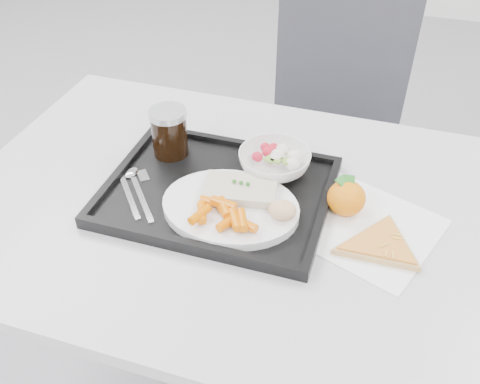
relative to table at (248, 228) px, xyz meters
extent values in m
cube|color=#BDBDC0|center=(0.00, 0.00, 0.05)|extent=(1.20, 0.80, 0.03)
cylinder|color=#47474C|center=(-0.54, 0.34, -0.32)|extent=(0.04, 0.04, 0.72)
cylinder|color=#47474C|center=(0.54, 0.34, -0.32)|extent=(0.04, 0.04, 0.72)
cube|color=#393941|center=(0.07, 0.61, -0.23)|extent=(0.45, 0.45, 0.04)
cube|color=#393941|center=(0.07, 0.80, 0.02)|extent=(0.42, 0.06, 0.46)
cylinder|color=#47474C|center=(-0.11, 0.43, -0.47)|extent=(0.03, 0.03, 0.43)
cylinder|color=#47474C|center=(0.25, 0.43, -0.47)|extent=(0.03, 0.03, 0.43)
cylinder|color=#47474C|center=(-0.11, 0.79, -0.47)|extent=(0.03, 0.03, 0.43)
cylinder|color=#47474C|center=(0.25, 0.79, -0.47)|extent=(0.03, 0.03, 0.43)
cube|color=black|center=(-0.07, 0.01, 0.07)|extent=(0.45, 0.35, 0.01)
cube|color=black|center=(-0.07, 0.17, 0.09)|extent=(0.45, 0.02, 0.01)
cube|color=black|center=(-0.07, -0.16, 0.09)|extent=(0.45, 0.02, 0.01)
cube|color=black|center=(0.15, 0.01, 0.09)|extent=(0.02, 0.32, 0.01)
cube|color=black|center=(-0.28, 0.01, 0.09)|extent=(0.02, 0.32, 0.01)
cylinder|color=white|center=(-0.02, -0.05, 0.09)|extent=(0.27, 0.27, 0.02)
cube|color=beige|center=(-0.01, -0.01, 0.11)|extent=(0.15, 0.11, 0.02)
sphere|color=#236B1C|center=(-0.03, 0.00, 0.12)|extent=(0.01, 0.01, 0.01)
sphere|color=#236B1C|center=(-0.01, 0.00, 0.12)|extent=(0.01, 0.01, 0.01)
sphere|color=#236B1C|center=(0.00, 0.00, 0.12)|extent=(0.01, 0.01, 0.01)
ellipsoid|color=tan|center=(0.08, -0.05, 0.12)|extent=(0.06, 0.06, 0.03)
imported|color=white|center=(0.02, 0.10, 0.11)|extent=(0.15, 0.15, 0.05)
cylinder|color=black|center=(-0.21, 0.10, 0.13)|extent=(0.08, 0.08, 0.10)
cylinder|color=#A5A8AD|center=(-0.21, 0.10, 0.18)|extent=(0.08, 0.08, 0.01)
cube|color=silver|center=(-0.23, -0.07, 0.08)|extent=(0.10, 0.12, 0.00)
ellipsoid|color=silver|center=(-0.26, 0.00, 0.09)|extent=(0.04, 0.05, 0.01)
cube|color=silver|center=(-0.20, -0.07, 0.08)|extent=(0.10, 0.12, 0.00)
cube|color=silver|center=(-0.23, 0.00, 0.08)|extent=(0.04, 0.04, 0.00)
cube|color=white|center=(0.23, 0.00, 0.07)|extent=(0.32, 0.31, 0.00)
ellipsoid|color=orange|center=(0.19, 0.04, 0.10)|extent=(0.09, 0.09, 0.07)
cube|color=#236B1C|center=(0.19, 0.04, 0.13)|extent=(0.03, 0.05, 0.02)
cube|color=#236B1C|center=(0.19, 0.04, 0.13)|extent=(0.05, 0.04, 0.02)
cylinder|color=tan|center=(0.27, -0.05, 0.08)|extent=(0.26, 0.26, 0.01)
cylinder|color=#BD3C0F|center=(0.27, -0.05, 0.08)|extent=(0.23, 0.23, 0.00)
cube|color=#EABC47|center=(0.29, -0.08, 0.09)|extent=(0.00, 0.02, 0.00)
cube|color=#EABC47|center=(0.29, -0.03, 0.09)|extent=(0.02, 0.00, 0.00)
cube|color=#EABC47|center=(0.28, -0.08, 0.09)|extent=(0.00, 0.02, 0.00)
cube|color=#EABC47|center=(0.27, -0.06, 0.09)|extent=(0.01, 0.01, 0.00)
cube|color=#EABC47|center=(0.29, -0.02, 0.09)|extent=(0.02, 0.00, 0.00)
cylinder|color=#DE6601|center=(-0.02, -0.08, 0.12)|extent=(0.04, 0.05, 0.02)
cylinder|color=#DE6601|center=(0.02, -0.10, 0.11)|extent=(0.04, 0.05, 0.02)
cylinder|color=#DE6601|center=(-0.01, -0.11, 0.11)|extent=(0.04, 0.05, 0.02)
cylinder|color=#DE6601|center=(0.01, -0.10, 0.12)|extent=(0.04, 0.05, 0.02)
cylinder|color=#DE6601|center=(-0.02, -0.09, 0.11)|extent=(0.05, 0.05, 0.02)
cylinder|color=#DE6601|center=(-0.06, -0.11, 0.12)|extent=(0.03, 0.05, 0.02)
cylinder|color=#DE6601|center=(-0.03, -0.07, 0.12)|extent=(0.05, 0.03, 0.02)
cylinder|color=#DE6601|center=(0.02, -0.10, 0.11)|extent=(0.05, 0.03, 0.02)
cylinder|color=#DE6601|center=(-0.06, -0.10, 0.11)|extent=(0.04, 0.05, 0.02)
cylinder|color=#DE6601|center=(-0.05, -0.07, 0.11)|extent=(0.05, 0.02, 0.02)
sphere|color=red|center=(0.01, 0.13, 0.12)|extent=(0.02, 0.02, 0.02)
sphere|color=red|center=(-0.01, 0.10, 0.12)|extent=(0.02, 0.02, 0.02)
sphere|color=red|center=(0.00, 0.13, 0.12)|extent=(0.02, 0.02, 0.02)
sphere|color=red|center=(0.01, 0.14, 0.12)|extent=(0.02, 0.02, 0.02)
sphere|color=red|center=(-0.01, 0.09, 0.12)|extent=(0.02, 0.02, 0.02)
sphere|color=red|center=(0.00, 0.12, 0.12)|extent=(0.02, 0.02, 0.02)
ellipsoid|color=silver|center=(0.03, 0.14, 0.12)|extent=(0.03, 0.03, 0.02)
ellipsoid|color=silver|center=(0.03, 0.12, 0.12)|extent=(0.03, 0.03, 0.02)
ellipsoid|color=silver|center=(0.06, 0.10, 0.12)|extent=(0.03, 0.03, 0.02)
ellipsoid|color=silver|center=(0.06, 0.12, 0.12)|extent=(0.03, 0.03, 0.02)
ellipsoid|color=silver|center=(0.03, 0.10, 0.12)|extent=(0.03, 0.03, 0.02)
cube|color=olive|center=(0.03, 0.09, 0.12)|extent=(0.03, 0.03, 0.00)
cube|color=olive|center=(0.02, 0.09, 0.12)|extent=(0.03, 0.03, 0.00)
cube|color=olive|center=(0.05, 0.09, 0.12)|extent=(0.03, 0.03, 0.00)
camera|label=1|loc=(0.23, -0.78, 0.77)|focal=40.00mm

